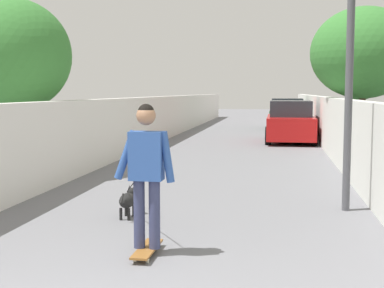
% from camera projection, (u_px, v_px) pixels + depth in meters
% --- Properties ---
extents(ground_plane, '(80.00, 80.00, 0.00)m').
position_uv_depth(ground_plane, '(234.00, 149.00, 17.67)').
color(ground_plane, slate).
extents(wall_left, '(48.00, 0.30, 1.69)m').
position_uv_depth(wall_left, '(128.00, 126.00, 16.09)').
color(wall_left, silver).
rests_on(wall_left, ground).
extents(fence_right, '(48.00, 0.30, 1.70)m').
position_uv_depth(fence_right, '(336.00, 128.00, 15.15)').
color(fence_right, silver).
rests_on(fence_right, ground).
extents(tree_right_near, '(3.11, 3.11, 4.36)m').
position_uv_depth(tree_right_near, '(364.00, 53.00, 15.79)').
color(tree_right_near, '#473523').
rests_on(tree_right_near, ground).
extents(tree_right_mid, '(2.49, 2.49, 4.45)m').
position_uv_depth(tree_right_mid, '(360.00, 64.00, 21.57)').
color(tree_right_mid, brown).
rests_on(tree_right_mid, ground).
extents(tree_left_distant, '(2.54, 2.54, 3.90)m').
position_uv_depth(tree_left_distant, '(13.00, 56.00, 11.69)').
color(tree_left_distant, '#473523').
rests_on(tree_left_distant, ground).
extents(lamp_post, '(0.36, 0.36, 4.36)m').
position_uv_depth(lamp_post, '(351.00, 20.00, 8.24)').
color(lamp_post, '#4C4C51').
rests_on(lamp_post, ground).
extents(skateboard, '(0.80, 0.21, 0.08)m').
position_uv_depth(skateboard, '(147.00, 249.00, 6.19)').
color(skateboard, brown).
rests_on(skateboard, ground).
extents(person_skateboarder, '(0.22, 0.71, 1.66)m').
position_uv_depth(person_skateboarder, '(146.00, 165.00, 6.10)').
color(person_skateboarder, '#333859').
rests_on(person_skateboarder, skateboard).
extents(dog, '(2.06, 0.84, 1.06)m').
position_uv_depth(dog, '(128.00, 200.00, 8.00)').
color(dog, black).
rests_on(dog, ground).
extents(car_near, '(4.01, 1.80, 1.54)m').
position_uv_depth(car_near, '(290.00, 123.00, 20.07)').
color(car_near, '#B71414').
rests_on(car_near, ground).
extents(car_far, '(4.25, 1.80, 1.54)m').
position_uv_depth(car_far, '(287.00, 115.00, 26.94)').
color(car_far, '#336B38').
rests_on(car_far, ground).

